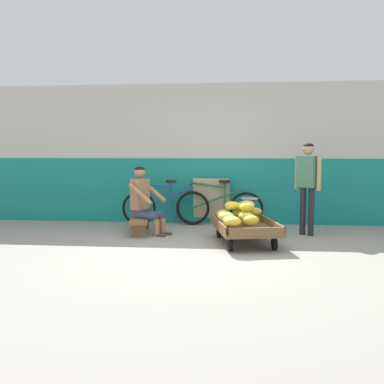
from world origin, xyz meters
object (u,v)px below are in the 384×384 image
low_bench (140,221)px  vendor_seated (144,200)px  weighing_scale (250,206)px  shopping_bag (258,229)px  bicycle_near_left (166,206)px  bicycle_far_left (219,207)px  customer_adult (308,178)px  sign_board (211,201)px  plastic_crate (249,223)px  banana_cart (245,228)px

low_bench → vendor_seated: vendor_seated is taller
weighing_scale → shopping_bag: bearing=-70.0°
weighing_scale → shopping_bag: weighing_scale is taller
bicycle_near_left → shopping_bag: bearing=-29.4°
bicycle_far_left → shopping_bag: 1.26m
weighing_scale → shopping_bag: (0.13, -0.36, -0.33)m
vendor_seated → customer_adult: (2.73, 0.13, 0.38)m
bicycle_near_left → sign_board: bearing=14.9°
bicycle_near_left → customer_adult: customer_adult is taller
bicycle_near_left → weighing_scale: bearing=-20.7°
sign_board → weighing_scale: bearing=-49.2°
low_bench → shopping_bag: low_bench is taller
plastic_crate → bicycle_near_left: (-1.56, 0.59, 0.20)m
weighing_scale → customer_adult: 1.08m
bicycle_far_left → customer_adult: (1.50, -0.86, 0.60)m
banana_cart → weighing_scale: weighing_scale is taller
banana_cart → bicycle_near_left: bicycle_near_left is taller
banana_cart → vendor_seated: (-1.69, 0.66, 0.33)m
vendor_seated → shopping_bag: 1.97m
low_bench → bicycle_near_left: bicycle_near_left is taller
low_bench → weighing_scale: weighing_scale is taller
weighing_scale → bicycle_far_left: bearing=129.6°
banana_cart → bicycle_far_left: 1.72m
weighing_scale → sign_board: (-0.71, 0.82, -0.01)m
sign_board → low_bench: bearing=-136.3°
shopping_bag → sign_board: bearing=125.4°
low_bench → sign_board: (1.16, 1.10, 0.24)m
vendor_seated → sign_board: size_ratio=1.29×
low_bench → sign_board: bearing=43.7°
bicycle_near_left → bicycle_far_left: (1.01, 0.08, 0.00)m
low_bench → vendor_seated: bearing=-24.5°
shopping_bag → bicycle_near_left: bearing=150.6°
banana_cart → bicycle_near_left: size_ratio=0.96×
banana_cart → sign_board: (-0.61, 1.80, 0.20)m
weighing_scale → bicycle_near_left: bearing=159.3°
sign_board → vendor_seated: bearing=-133.3°
banana_cart → weighing_scale: size_ratio=5.27×
weighing_scale → customer_adult: customer_adult is taller
low_bench → vendor_seated: size_ratio=0.99×
weighing_scale → shopping_bag: size_ratio=1.25×
banana_cart → shopping_bag: banana_cart is taller
banana_cart → low_bench: banana_cart is taller
low_bench → sign_board: 1.62m
bicycle_far_left → low_bench: bearing=-143.8°
vendor_seated → plastic_crate: (1.78, 0.32, -0.42)m
banana_cart → shopping_bag: size_ratio=6.59×
bicycle_far_left → weighing_scale: bearing=-50.4°
banana_cart → plastic_crate: 0.99m
vendor_seated → plastic_crate: 1.86m
customer_adult → banana_cart: bearing=-142.8°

